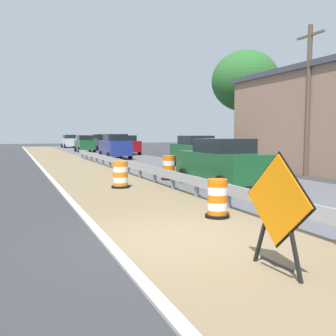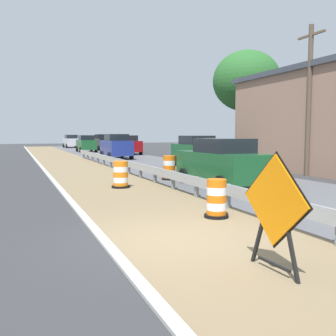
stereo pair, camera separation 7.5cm
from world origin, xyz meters
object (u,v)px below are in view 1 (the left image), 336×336
at_px(car_trailing_far_lane, 221,162).
at_px(utility_pole_near, 308,98).
at_px(traffic_barrel_nearest, 217,200).
at_px(traffic_barrel_close, 121,176).
at_px(car_distant_c, 97,142).
at_px(car_lead_far_lane, 69,141).
at_px(car_distant_b, 115,146).
at_px(traffic_barrel_mid, 169,169).
at_px(car_lead_near_lane, 85,144).
at_px(car_mid_far_lane, 197,151).
at_px(car_trailing_near_lane, 101,142).
at_px(car_distant_a, 127,145).
at_px(warning_sign_diamond, 277,206).

bearing_deg(car_trailing_far_lane, utility_pole_near, -74.88).
distance_m(traffic_barrel_nearest, traffic_barrel_close, 6.18).
relative_size(car_trailing_far_lane, car_distant_c, 1.00).
bearing_deg(car_lead_far_lane, car_distant_b, 177.73).
distance_m(traffic_barrel_mid, car_trailing_far_lane, 3.12).
distance_m(car_lead_near_lane, car_mid_far_lane, 23.21).
distance_m(car_trailing_near_lane, car_distant_a, 11.33).
bearing_deg(car_trailing_near_lane, car_lead_near_lane, -35.67).
xyz_separation_m(car_distant_a, utility_pole_near, (2.70, -22.94, 2.91)).
bearing_deg(car_distant_a, utility_pole_near, 7.09).
bearing_deg(traffic_barrel_mid, car_trailing_far_lane, -69.02).
distance_m(traffic_barrel_nearest, car_distant_a, 30.22).
relative_size(car_lead_far_lane, car_distant_c, 0.93).
bearing_deg(car_distant_b, car_lead_near_lane, 0.78).
xyz_separation_m(car_trailing_far_lane, car_distant_c, (3.59, 41.19, -0.01)).
distance_m(car_distant_b, utility_pole_near, 17.83).
relative_size(car_lead_far_lane, car_distant_a, 1.02).
bearing_deg(car_mid_far_lane, car_lead_far_lane, -177.90).
relative_size(traffic_barrel_nearest, car_lead_near_lane, 0.23).
bearing_deg(utility_pole_near, car_distant_a, 96.71).
bearing_deg(car_distant_b, car_distant_a, -25.09).
distance_m(traffic_barrel_mid, car_distant_c, 38.60).
distance_m(traffic_barrel_close, car_distant_a, 24.51).
bearing_deg(car_distant_b, car_mid_far_lane, -163.76).
xyz_separation_m(traffic_barrel_close, car_distant_b, (4.26, 17.18, 0.58)).
xyz_separation_m(traffic_barrel_nearest, car_trailing_far_lane, (3.04, 4.91, 0.54)).
bearing_deg(car_mid_far_lane, warning_sign_diamond, -25.40).
bearing_deg(traffic_barrel_mid, traffic_barrel_close, -148.95).
relative_size(traffic_barrel_mid, utility_pole_near, 0.15).
bearing_deg(car_distant_b, car_distant_c, -8.20).
bearing_deg(warning_sign_diamond, car_mid_far_lane, -115.77).
xyz_separation_m(traffic_barrel_mid, car_distant_a, (4.38, 21.75, 0.48)).
relative_size(car_distant_c, utility_pole_near, 0.63).
relative_size(traffic_barrel_close, car_mid_far_lane, 0.25).
bearing_deg(car_trailing_far_lane, warning_sign_diamond, 153.63).
height_order(traffic_barrel_close, car_trailing_far_lane, car_trailing_far_lane).
xyz_separation_m(car_mid_far_lane, utility_pole_near, (2.72, -6.90, 2.89)).
height_order(car_lead_near_lane, utility_pole_near, utility_pole_near).
relative_size(car_lead_near_lane, car_trailing_near_lane, 0.93).
height_order(traffic_barrel_close, car_mid_far_lane, car_mid_far_lane).
bearing_deg(warning_sign_diamond, car_distant_c, -101.34).
bearing_deg(car_lead_near_lane, car_distant_a, -155.43).
height_order(car_trailing_far_lane, car_distant_c, car_trailing_far_lane).
relative_size(traffic_barrel_nearest, car_distant_b, 0.22).
distance_m(car_trailing_far_lane, car_distant_a, 24.85).
height_order(car_lead_near_lane, car_distant_a, car_distant_a).
relative_size(traffic_barrel_mid, car_trailing_far_lane, 0.24).
height_order(traffic_barrel_close, car_lead_near_lane, car_lead_near_lane).
relative_size(traffic_barrel_close, car_trailing_far_lane, 0.22).
distance_m(traffic_barrel_nearest, car_mid_far_lane, 14.91).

